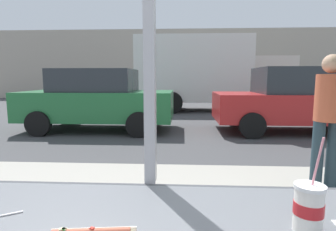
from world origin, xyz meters
The scene contains 8 objects.
ground_plane centered at (0.00, 8.00, 0.00)m, with size 60.00×60.00×0.00m, color #424244.
sidewalk_strip centered at (0.00, 1.60, 0.05)m, with size 16.00×2.80×0.10m, color #9E998E.
building_facade_far centered at (0.00, 18.92, 2.42)m, with size 28.00×1.20×4.83m, color #A89E8E.
soda_cup_right centered at (0.55, -0.33, 1.05)m, with size 0.10×0.10×0.31m.
parked_car_green centered at (-2.22, 6.36, 0.87)m, with size 4.11×2.06×1.70m.
parked_car_red centered at (3.14, 6.36, 0.88)m, with size 4.12×2.02×1.74m.
box_truck centered at (1.23, 11.20, 1.72)m, with size 6.66×2.44×3.23m.
pedestrian centered at (1.89, 2.18, 1.04)m, with size 0.32×0.32×1.63m.
Camera 1 is at (0.15, -1.18, 1.46)m, focal length 29.32 mm.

